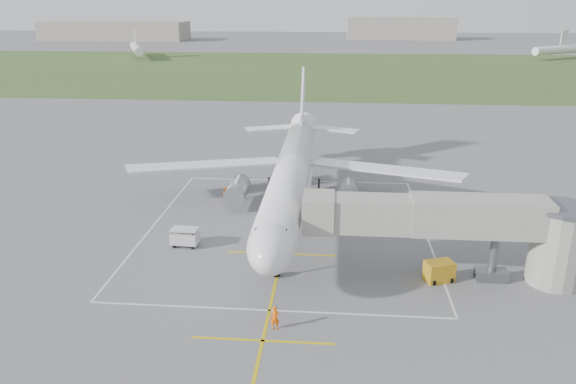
# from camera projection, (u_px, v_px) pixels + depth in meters

# --- Properties ---
(ground) EXTENTS (700.00, 700.00, 0.00)m
(ground) POSITION_uv_depth(u_px,v_px,m) (291.00, 215.00, 61.40)
(ground) COLOR #5C5C5E
(ground) RESTS_ON ground
(grass_strip) EXTENTS (700.00, 120.00, 0.02)m
(grass_strip) POSITION_uv_depth(u_px,v_px,m) (323.00, 70.00, 183.78)
(grass_strip) COLOR #385826
(grass_strip) RESTS_ON ground
(apron_markings) EXTENTS (28.20, 60.00, 0.01)m
(apron_markings) POSITION_uv_depth(u_px,v_px,m) (286.00, 236.00, 55.92)
(apron_markings) COLOR gold
(apron_markings) RESTS_ON ground
(airliner) EXTENTS (38.93, 46.75, 13.52)m
(airliner) POSITION_uv_depth(u_px,v_px,m) (291.00, 174.00, 60.67)
(airliner) COLOR white
(airliner) RESTS_ON ground
(jet_bridge) EXTENTS (23.40, 5.00, 7.20)m
(jet_bridge) POSITION_uv_depth(u_px,v_px,m) (469.00, 227.00, 45.87)
(jet_bridge) COLOR gray
(jet_bridge) RESTS_ON ground
(gpu_unit) EXTENTS (2.66, 2.22, 1.72)m
(gpu_unit) POSITION_uv_depth(u_px,v_px,m) (439.00, 271.00, 46.79)
(gpu_unit) COLOR #BE8A17
(gpu_unit) RESTS_ON ground
(baggage_cart) EXTENTS (2.64, 1.69, 1.77)m
(baggage_cart) POSITION_uv_depth(u_px,v_px,m) (185.00, 237.00, 53.35)
(baggage_cart) COLOR silver
(baggage_cart) RESTS_ON ground
(ramp_worker_nose) EXTENTS (0.67, 0.46, 1.79)m
(ramp_worker_nose) POSITION_uv_depth(u_px,v_px,m) (275.00, 318.00, 39.89)
(ramp_worker_nose) COLOR #FA6407
(ramp_worker_nose) RESTS_ON ground
(ramp_worker_wing) EXTENTS (0.98, 0.96, 1.60)m
(ramp_worker_wing) POSITION_uv_depth(u_px,v_px,m) (225.00, 194.00, 65.35)
(ramp_worker_wing) COLOR orange
(ramp_worker_wing) RESTS_ON ground
(distant_hangars) EXTENTS (345.00, 49.00, 12.00)m
(distant_hangars) POSITION_uv_depth(u_px,v_px,m) (300.00, 31.00, 310.66)
(distant_hangars) COLOR gray
(distant_hangars) RESTS_ON ground
(distant_aircraft) EXTENTS (188.10, 36.46, 8.85)m
(distant_aircraft) POSITION_uv_depth(u_px,v_px,m) (348.00, 49.00, 219.27)
(distant_aircraft) COLOR white
(distant_aircraft) RESTS_ON ground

